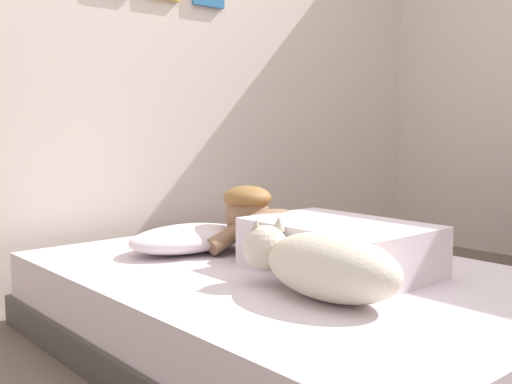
{
  "coord_description": "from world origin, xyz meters",
  "views": [
    {
      "loc": [
        -1.55,
        -1.04,
        0.82
      ],
      "look_at": [
        0.04,
        0.78,
        0.55
      ],
      "focal_mm": 42.24,
      "sensor_mm": 36.0,
      "label": 1
    }
  ],
  "objects_px": {
    "bed": "(289,311)",
    "cell_phone": "(316,260)",
    "pillow": "(188,238)",
    "coffee_cup": "(260,235)",
    "person_lying": "(310,237)",
    "dog": "(322,264)"
  },
  "relations": [
    {
      "from": "bed",
      "to": "cell_phone",
      "type": "bearing_deg",
      "value": 9.07
    },
    {
      "from": "coffee_cup",
      "to": "cell_phone",
      "type": "xyz_separation_m",
      "value": [
        -0.07,
        -0.4,
        -0.03
      ]
    },
    {
      "from": "person_lying",
      "to": "pillow",
      "type": "bearing_deg",
      "value": 111.78
    },
    {
      "from": "bed",
      "to": "person_lying",
      "type": "distance_m",
      "value": 0.28
    },
    {
      "from": "cell_phone",
      "to": "pillow",
      "type": "bearing_deg",
      "value": 119.02
    },
    {
      "from": "pillow",
      "to": "person_lying",
      "type": "distance_m",
      "value": 0.55
    },
    {
      "from": "person_lying",
      "to": "cell_phone",
      "type": "xyz_separation_m",
      "value": [
        0.06,
        0.03,
        -0.1
      ]
    },
    {
      "from": "person_lying",
      "to": "cell_phone",
      "type": "distance_m",
      "value": 0.12
    },
    {
      "from": "coffee_cup",
      "to": "pillow",
      "type": "bearing_deg",
      "value": 167.75
    },
    {
      "from": "bed",
      "to": "dog",
      "type": "bearing_deg",
      "value": -118.56
    },
    {
      "from": "person_lying",
      "to": "bed",
      "type": "bearing_deg",
      "value": 178.48
    },
    {
      "from": "bed",
      "to": "person_lying",
      "type": "bearing_deg",
      "value": -1.52
    },
    {
      "from": "person_lying",
      "to": "coffee_cup",
      "type": "height_order",
      "value": "person_lying"
    },
    {
      "from": "pillow",
      "to": "cell_phone",
      "type": "relative_size",
      "value": 3.71
    },
    {
      "from": "dog",
      "to": "cell_phone",
      "type": "xyz_separation_m",
      "value": [
        0.34,
        0.35,
        -0.1
      ]
    },
    {
      "from": "bed",
      "to": "coffee_cup",
      "type": "relative_size",
      "value": 15.8
    },
    {
      "from": "dog",
      "to": "bed",
      "type": "bearing_deg",
      "value": 61.44
    },
    {
      "from": "dog",
      "to": "coffee_cup",
      "type": "bearing_deg",
      "value": 61.13
    },
    {
      "from": "pillow",
      "to": "bed",
      "type": "bearing_deg",
      "value": -79.27
    },
    {
      "from": "person_lying",
      "to": "dog",
      "type": "relative_size",
      "value": 1.6
    },
    {
      "from": "dog",
      "to": "coffee_cup",
      "type": "xyz_separation_m",
      "value": [
        0.41,
        0.75,
        -0.07
      ]
    },
    {
      "from": "dog",
      "to": "coffee_cup",
      "type": "distance_m",
      "value": 0.86
    }
  ]
}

